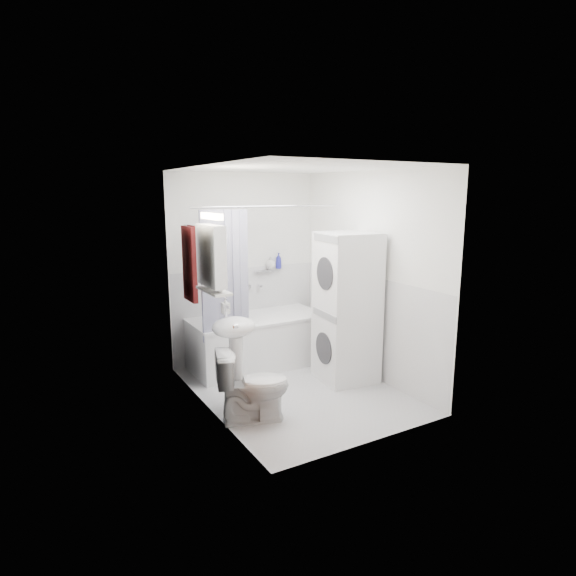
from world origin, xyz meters
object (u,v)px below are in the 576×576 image
bathtub (257,338)px  toilet (253,386)px  washer_dryer (346,308)px  sink (235,341)px

bathtub → toilet: size_ratio=2.39×
bathtub → toilet: toilet is taller
washer_dryer → sink: bearing=-170.6°
bathtub → washer_dryer: 1.26m
toilet → bathtub: bearing=-10.4°
bathtub → sink: size_ratio=1.60×
bathtub → toilet: (-0.70, -1.32, -0.01)m
sink → washer_dryer: washer_dryer is taller
bathtub → toilet: bearing=-118.0°
sink → washer_dryer: bearing=3.0°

